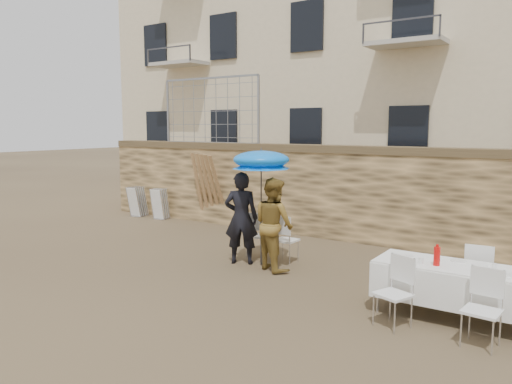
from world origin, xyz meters
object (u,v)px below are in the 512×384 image
Objects in this scene: couple_chair_right at (286,239)px; chair_stack_left at (141,201)px; banquet_table at (454,268)px; soda_bottle at (437,256)px; couple_chair_left at (257,234)px; table_chair_front_left at (393,293)px; table_chair_front_right at (482,309)px; man_suit at (241,218)px; chair_stack_right at (163,203)px; woman_dress at (274,224)px; umbrella at (261,163)px; table_chair_back at (479,274)px.

couple_chair_right is 1.04× the size of chair_stack_left.
banquet_table is 0.30m from soda_bottle.
chair_stack_left is at bearing -43.77° from couple_chair_left.
table_chair_front_left reaches higher than chair_stack_left.
table_chair_front_right reaches higher than chair_stack_left.
chair_stack_left is (-9.51, 3.46, -0.45)m from soda_bottle.
man_suit is 4.19m from banquet_table.
man_suit is at bearing -25.15° from chair_stack_left.
couple_chair_right and table_chair_front_right have the same top height.
chair_stack_right is at bearing 0.00° from chair_stack_left.
table_chair_front_left and table_chair_front_right have the same top height.
chair_stack_left is (-10.21, 4.06, -0.02)m from table_chair_front_right.
soda_bottle reaches higher than couple_chair_right.
man_suit is 1.89× the size of couple_chair_left.
woman_dress is at bearing 165.26° from table_chair_front_right.
umbrella is 1.61m from couple_chair_right.
woman_dress is at bearing -15.95° from umbrella.
table_chair_front_left is (2.82, -1.99, 0.00)m from couple_chair_right.
chair_stack_left is (-9.71, 3.31, -0.27)m from banquet_table.
table_chair_front_right is at bearing -175.62° from woman_dress.
soda_bottle reaches higher than table_chair_front_left.
man_suit is 1.89× the size of table_chair_front_right.
couple_chair_right is 3.45m from table_chair_front_left.
umbrella is at bearing -26.38° from chair_stack_right.
woman_dress is 1.82× the size of table_chair_back.
soda_bottle is at bearing 157.05° from couple_chair_right.
table_chair_front_right is 1.58m from table_chair_back.
banquet_table is 0.86m from table_chair_back.
table_chair_front_right is at bearing -40.60° from soda_bottle.
couple_chair_left is at bearing -23.86° from chair_stack_right.
couple_chair_left is 5.03m from table_chair_front_right.
couple_chair_left is 0.46× the size of banquet_table.
banquet_table is (4.12, -1.24, 0.25)m from couple_chair_left.
soda_bottle is at bearing -21.90° from chair_stack_right.
soda_bottle is 0.84m from table_chair_front_left.
banquet_table is at bearing 71.44° from table_chair_back.
banquet_table is 2.19× the size of table_chair_front_left.
man_suit reaches higher than table_chair_front_right.
woman_dress reaches higher than couple_chair_right.
couple_chair_left is at bearing 131.63° from umbrella.
table_chair_front_left is at bearing 131.34° from man_suit.
chair_stack_left is at bearing -17.88° from couple_chair_right.
umbrella is 2.29× the size of chair_stack_right.
man_suit is at bearing 167.93° from soda_bottle.
table_chair_front_right is (0.50, -0.75, -0.25)m from banquet_table.
couple_chair_right is at bearing 156.69° from soda_bottle.
couple_chair_left reaches higher than chair_stack_right.
soda_bottle is 9.29m from chair_stack_right.
table_chair_back is at bearing 75.96° from banquet_table.
chair_stack_right is (-4.68, 2.07, -0.02)m from couple_chair_left.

